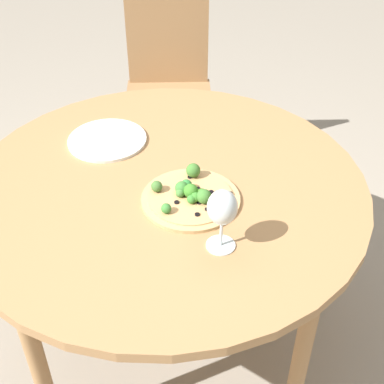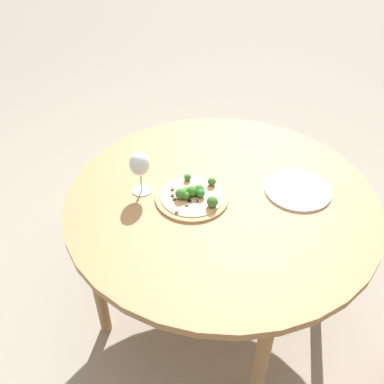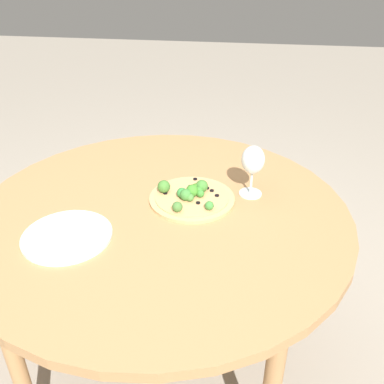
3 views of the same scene
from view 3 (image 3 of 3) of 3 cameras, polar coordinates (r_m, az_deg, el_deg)
name	(u,v)px [view 3 (image 3 of 3)]	position (r m, az deg, el deg)	size (l,w,h in m)	color
ground_plane	(167,356)	(1.84, -3.30, -20.96)	(12.00, 12.00, 0.00)	gray
dining_table	(162,225)	(1.39, -4.08, -4.46)	(1.19, 1.19, 0.70)	#A87A4C
pizza	(191,196)	(1.40, -0.17, -0.57)	(0.28, 0.28, 0.06)	tan
wine_glass	(253,161)	(1.39, 8.12, 4.06)	(0.08, 0.08, 0.18)	silver
plate_near	(67,236)	(1.28, -16.31, -5.66)	(0.26, 0.26, 0.01)	silver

